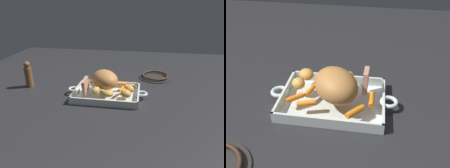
% 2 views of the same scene
% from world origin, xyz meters
% --- Properties ---
extents(ground_plane, '(1.92, 1.92, 0.00)m').
position_xyz_m(ground_plane, '(0.00, 0.00, 0.00)').
color(ground_plane, '#232326').
extents(roasting_dish, '(0.41, 0.23, 0.04)m').
position_xyz_m(roasting_dish, '(0.00, 0.00, 0.01)').
color(roasting_dish, silver).
rests_on(roasting_dish, ground_plane).
extents(pork_roast, '(0.19, 0.20, 0.10)m').
position_xyz_m(pork_roast, '(-0.01, 0.02, 0.08)').
color(pork_roast, '#B8783E').
rests_on(pork_roast, roasting_dish).
extents(roast_slice_outer, '(0.02, 0.08, 0.08)m').
position_xyz_m(roast_slice_outer, '(-0.10, -0.04, 0.07)').
color(roast_slice_outer, tan).
rests_on(roast_slice_outer, roasting_dish).
extents(baby_carrot_southwest, '(0.06, 0.06, 0.02)m').
position_xyz_m(baby_carrot_southwest, '(-0.08, 0.08, 0.05)').
color(baby_carrot_southwest, orange).
rests_on(baby_carrot_southwest, roasting_dish).
extents(baby_carrot_center_right, '(0.03, 0.06, 0.02)m').
position_xyz_m(baby_carrot_center_right, '(0.07, 0.00, 0.04)').
color(baby_carrot_center_right, orange).
rests_on(baby_carrot_center_right, roasting_dish).
extents(baby_carrot_long, '(0.06, 0.03, 0.02)m').
position_xyz_m(baby_carrot_long, '(0.07, 0.07, 0.05)').
color(baby_carrot_long, orange).
rests_on(baby_carrot_long, roasting_dish).
extents(baby_carrot_southeast, '(0.02, 0.06, 0.02)m').
position_xyz_m(baby_carrot_southeast, '(-0.12, 0.02, 0.05)').
color(baby_carrot_southeast, orange).
rests_on(baby_carrot_southeast, roasting_dish).
extents(baby_carrot_center_left, '(0.06, 0.05, 0.02)m').
position_xyz_m(baby_carrot_center_left, '(0.11, 0.05, 0.05)').
color(baby_carrot_center_left, orange).
rests_on(baby_carrot_center_left, roasting_dish).
extents(potato_near_roast, '(0.07, 0.07, 0.03)m').
position_xyz_m(potato_near_roast, '(0.02, -0.08, 0.05)').
color(potato_near_roast, gold).
rests_on(potato_near_roast, roasting_dish).
extents(potato_golden_large, '(0.07, 0.07, 0.04)m').
position_xyz_m(potato_golden_large, '(0.10, -0.07, 0.06)').
color(potato_golden_large, gold).
rests_on(potato_golden_large, roasting_dish).
extents(potato_corner, '(0.05, 0.06, 0.04)m').
position_xyz_m(potato_corner, '(-0.04, -0.07, 0.06)').
color(potato_corner, gold).
rests_on(potato_corner, roasting_dish).
extents(potato_halved, '(0.06, 0.06, 0.04)m').
position_xyz_m(potato_halved, '(0.12, -0.02, 0.06)').
color(potato_halved, gold).
rests_on(potato_halved, roasting_dish).
extents(stove_burner_rear, '(0.20, 0.20, 0.02)m').
position_xyz_m(stove_burner_rear, '(0.25, 0.30, 0.01)').
color(stove_burner_rear, '#282623').
rests_on(stove_burner_rear, ground_plane).
extents(pepper_mill, '(0.04, 0.04, 0.15)m').
position_xyz_m(pepper_mill, '(-0.46, 0.05, 0.07)').
color(pepper_mill, brown).
rests_on(pepper_mill, ground_plane).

